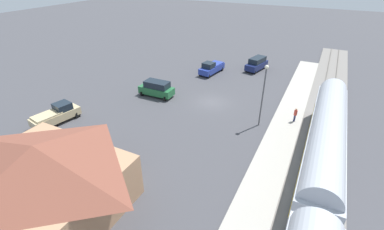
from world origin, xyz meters
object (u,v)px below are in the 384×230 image
Objects in this scene: pedestrian_on_platform at (295,114)px; pickup_tan at (56,115)px; pickup_blue at (211,68)px; suv_navy at (257,64)px; light_pole_near_platform at (264,89)px; station_building at (43,177)px; suv_green at (157,88)px.

pickup_tan is at bearing 26.19° from pedestrian_on_platform.
pedestrian_on_platform is 0.30× the size of pickup_blue.
suv_navy reaches higher than pickup_blue.
suv_navy is 19.19m from light_pole_near_platform.
pickup_blue is 17.77m from light_pole_near_platform.
pickup_tan is 0.78× the size of light_pole_near_platform.
station_building is 20.76m from suv_green.
pedestrian_on_platform is 5.36m from light_pole_near_platform.
pickup_blue is 1.08× the size of suv_navy.
suv_green reaches higher than pickup_tan.
light_pole_near_platform is at bearing 31.54° from pedestrian_on_platform.
pedestrian_on_platform is at bearing -177.26° from suv_green.
pedestrian_on_platform is 18.50m from suv_green.
station_building is at bearing 55.17° from pedestrian_on_platform.
pickup_tan is at bearing 66.97° from pickup_blue.
pickup_blue is at bearing -113.03° from pickup_tan.
station_building is at bearing 138.66° from pickup_tan.
suv_green is at bearing 60.02° from suv_navy.
suv_green is 0.87× the size of pickup_tan.
pickup_blue is (15.15, -10.80, -0.25)m from pedestrian_on_platform.
light_pole_near_platform is (-21.38, -10.08, 3.59)m from pickup_tan.
suv_green and suv_navy have the same top height.
pickup_tan is (6.47, 11.38, -0.12)m from suv_green.
station_building is 2.07× the size of pickup_tan.
suv_green is at bearing -79.66° from station_building.
pedestrian_on_platform is at bearing -153.81° from pickup_tan.
light_pole_near_platform is (-5.20, 18.14, 3.47)m from suv_navy.
suv_navy reaches higher than pedestrian_on_platform.
pickup_tan is at bearing 60.17° from suv_navy.
station_building is at bearing 100.34° from suv_green.
station_building reaches higher than pickup_blue.
suv_green is at bearing 74.07° from pickup_blue.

